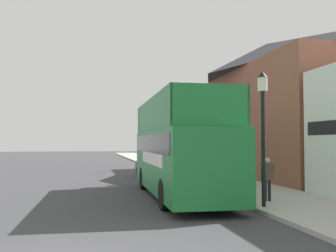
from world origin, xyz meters
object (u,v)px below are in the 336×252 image
lamp_post_nearest (263,112)px  pedestrian_third (267,175)px  tour_bus (179,154)px  lamp_post_second (193,124)px  lamp_post_third (162,125)px  parked_car_ahead_of_bus (156,167)px

lamp_post_nearest → pedestrian_third: bearing=59.1°
tour_bus → pedestrian_third: bearing=-43.9°
tour_bus → lamp_post_second: size_ratio=2.13×
pedestrian_third → lamp_post_second: lamp_post_second is taller
lamp_post_second → lamp_post_third: lamp_post_third is taller
lamp_post_second → parked_car_ahead_of_bus: bearing=127.1°
pedestrian_third → lamp_post_nearest: (-0.66, -1.11, 2.15)m
parked_car_ahead_of_bus → lamp_post_third: (1.81, 7.45, 2.95)m
lamp_post_third → tour_bus: bearing=-98.2°
parked_car_ahead_of_bus → lamp_post_nearest: bearing=-86.3°
tour_bus → lamp_post_nearest: 4.48m
pedestrian_third → lamp_post_third: (-0.35, 18.42, 2.58)m
tour_bus → lamp_post_third: bearing=82.9°
tour_bus → lamp_post_second: 6.61m
pedestrian_third → lamp_post_nearest: size_ratio=0.35×
lamp_post_nearest → lamp_post_third: 19.54m
parked_car_ahead_of_bus → lamp_post_second: size_ratio=0.99×
tour_bus → lamp_post_third: size_ratio=1.90×
pedestrian_third → lamp_post_third: 18.61m
parked_car_ahead_of_bus → pedestrian_third: (2.15, -10.98, 0.37)m
parked_car_ahead_of_bus → lamp_post_third: size_ratio=0.88×
parked_car_ahead_of_bus → lamp_post_third: bearing=73.0°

